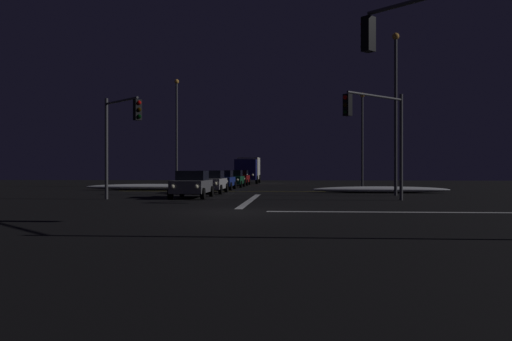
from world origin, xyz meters
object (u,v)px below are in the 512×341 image
sedan_red (240,178)px  traffic_signal_nw (120,128)px  sedan_green (233,179)px  sedan_silver (211,182)px  box_truck (248,169)px  streetlamp_left_far (177,126)px  sedan_blue (222,180)px  traffic_signal_se (458,56)px  streetlamp_right_near (396,103)px  sedan_gray (192,184)px  traffic_signal_ne (378,124)px  streetlamp_right_far (362,133)px

sedan_red → traffic_signal_nw: 28.10m
sedan_green → sedan_red: same height
sedan_silver → box_truck: (0.41, 26.67, 0.91)m
sedan_silver → box_truck: bearing=89.1°
sedan_green → streetlamp_left_far: size_ratio=0.42×
sedan_blue → sedan_green: same height
box_truck → traffic_signal_nw: traffic_signal_nw is taller
traffic_signal_se → sedan_red: bearing=103.4°
sedan_green → streetlamp_right_near: size_ratio=0.42×
sedan_gray → box_truck: bearing=89.0°
sedan_blue → traffic_signal_se: 30.84m
streetlamp_left_far → traffic_signal_nw: bearing=-85.3°
traffic_signal_ne → traffic_signal_se: size_ratio=0.85×
sedan_red → streetlamp_left_far: size_ratio=0.42×
sedan_green → traffic_signal_ne: size_ratio=0.77×
sedan_blue → traffic_signal_se: traffic_signal_se is taller
traffic_signal_ne → streetlamp_right_far: 22.75m
streetlamp_right_far → streetlamp_right_near: bearing=-90.0°
traffic_signal_nw → streetlamp_left_far: (-1.82, 22.32, 1.98)m
sedan_silver → traffic_signal_nw: (-3.48, -8.94, 3.03)m
box_truck → sedan_gray: bearing=-91.0°
sedan_red → box_truck: bearing=88.3°
sedan_silver → sedan_blue: size_ratio=1.00×
sedan_blue → traffic_signal_ne: (10.08, -15.76, 3.13)m
streetlamp_left_far → sedan_silver: bearing=-68.4°
box_truck → streetlamp_left_far: (-5.70, -13.28, 4.10)m
sedan_red → streetlamp_left_far: (-5.47, -5.38, 5.01)m
box_truck → sedan_silver: bearing=-90.9°
sedan_gray → streetlamp_right_near: streetlamp_right_near is taller
traffic_signal_se → streetlamp_left_far: size_ratio=0.65×
traffic_signal_ne → sedan_silver: bearing=137.3°
traffic_signal_nw → streetlamp_left_far: streetlamp_left_far is taller
streetlamp_right_near → streetlamp_right_far: size_ratio=1.17×
sedan_gray → sedan_red: bearing=89.2°
sedan_gray → sedan_blue: bearing=89.7°
streetlamp_right_near → streetlamp_right_far: bearing=90.0°
sedan_blue → sedan_green: 6.24m
streetlamp_right_near → box_truck: bearing=111.8°
sedan_red → streetlamp_right_far: streetlamp_right_far is taller
sedan_gray → sedan_green: 18.84m
sedan_green → traffic_signal_se: (9.83, -35.14, 3.82)m
sedan_blue → streetlamp_right_near: streetlamp_right_near is taller
sedan_green → traffic_signal_nw: traffic_signal_nw is taller
traffic_signal_se → traffic_signal_nw: bearing=135.0°
traffic_signal_ne → streetlamp_left_far: bearing=124.1°
sedan_gray → streetlamp_right_near: bearing=15.7°
traffic_signal_ne → streetlamp_left_far: size_ratio=0.55×
sedan_silver → streetlamp_right_near: size_ratio=0.42×
box_truck → traffic_signal_nw: 35.88m
sedan_silver → sedan_blue: (-0.09, 6.53, 0.00)m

